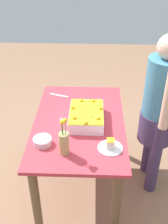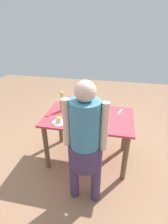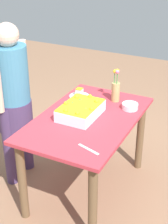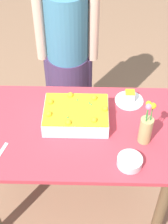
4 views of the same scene
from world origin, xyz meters
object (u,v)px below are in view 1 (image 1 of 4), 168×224
flower_vase (64,141)px  fruit_bowl (42,141)px  serving_plate_with_slice (110,146)px  person_standing (160,107)px  cake_knife (59,95)px  sheet_cake (86,116)px

flower_vase → fruit_bowl: (-0.10, -0.18, -0.08)m
serving_plate_with_slice → fruit_bowl: size_ratio=1.33×
fruit_bowl → person_standing: (-0.40, 0.95, 0.07)m
serving_plate_with_slice → fruit_bowl: serving_plate_with_slice is taller
cake_knife → flower_vase: 0.85m
flower_vase → fruit_bowl: size_ratio=2.16×
person_standing → flower_vase: bearing=32.6°
serving_plate_with_slice → fruit_bowl: 0.52m
sheet_cake → flower_vase: size_ratio=1.30×
sheet_cake → fruit_bowl: size_ratio=2.80×
serving_plate_with_slice → flower_vase: bearing=-79.4°
flower_vase → person_standing: 0.92m
cake_knife → flower_vase: size_ratio=0.63×
serving_plate_with_slice → person_standing: size_ratio=0.13×
serving_plate_with_slice → flower_vase: 0.35m
sheet_cake → cake_knife: (-0.43, -0.28, -0.05)m
sheet_cake → person_standing: person_standing is taller
flower_vase → fruit_bowl: 0.22m
sheet_cake → flower_vase: 0.44m
serving_plate_with_slice → fruit_bowl: (-0.03, -0.51, 0.00)m
cake_knife → fruit_bowl: size_ratio=1.35×
serving_plate_with_slice → cake_knife: (-0.77, -0.47, -0.02)m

